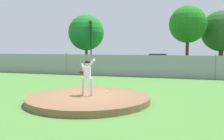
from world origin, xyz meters
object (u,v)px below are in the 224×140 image
object	(u,v)px
pitcher_youth	(87,74)
parked_car_slate	(114,63)
traffic_light_near	(91,36)
parked_car_teal	(158,63)
traffic_cone_orange	(125,71)
baseball	(106,92)

from	to	relation	value
pitcher_youth	parked_car_slate	xyz separation A→B (m)	(-3.04, 14.55, -0.45)
pitcher_youth	traffic_light_near	world-z (taller)	traffic_light_near
parked_car_teal	pitcher_youth	bearing A→B (deg)	-95.66
parked_car_teal	traffic_cone_orange	bearing A→B (deg)	-130.71
parked_car_slate	parked_car_teal	bearing A→B (deg)	2.99
parked_car_teal	traffic_light_near	world-z (taller)	traffic_light_near
pitcher_youth	traffic_cone_orange	size ratio (longest dim) A/B	2.98
baseball	pitcher_youth	bearing A→B (deg)	-123.73
pitcher_youth	parked_car_teal	size ratio (longest dim) A/B	0.35
parked_car_slate	traffic_light_near	distance (m)	6.85
baseball	parked_car_teal	size ratio (longest dim) A/B	0.02
pitcher_youth	baseball	size ratio (longest dim) A/B	22.11
pitcher_youth	parked_car_teal	xyz separation A→B (m)	(1.47, 14.78, -0.38)
parked_car_teal	parked_car_slate	bearing A→B (deg)	-177.01
traffic_light_near	parked_car_slate	bearing A→B (deg)	-45.84
parked_car_slate	parked_car_teal	distance (m)	4.51
baseball	parked_car_slate	distance (m)	14.13
traffic_light_near	baseball	bearing A→B (deg)	-66.28
baseball	traffic_cone_orange	distance (m)	10.94
pitcher_youth	parked_car_slate	bearing A→B (deg)	101.81
baseball	traffic_cone_orange	bearing A→B (deg)	99.40
baseball	traffic_light_near	xyz separation A→B (m)	(-7.93, 18.04, 3.49)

